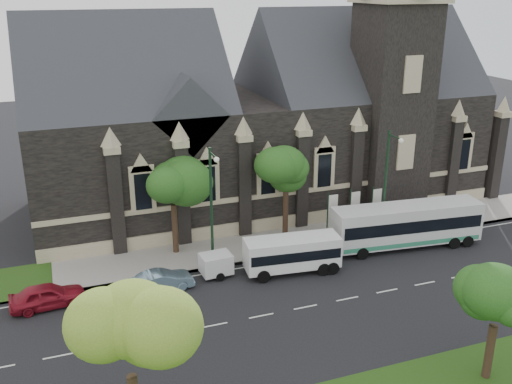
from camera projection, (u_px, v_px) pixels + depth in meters
name	position (u px, v px, depth m)	size (l,w,h in m)	color
ground	(305.00, 307.00, 36.68)	(160.00, 160.00, 0.00)	black
sidewalk	(255.00, 246.00, 45.05)	(80.00, 5.00, 0.15)	gray
museum	(273.00, 115.00, 52.15)	(40.00, 17.70, 29.90)	black
tree_park_near	(133.00, 329.00, 22.96)	(4.42, 4.42, 8.56)	black
tree_park_east	(498.00, 297.00, 28.86)	(3.40, 3.40, 6.28)	black
tree_walk_right	(288.00, 167.00, 45.20)	(4.08, 4.08, 7.80)	black
tree_walk_left	(175.00, 181.00, 42.32)	(3.91, 3.91, 7.64)	black
street_lamp_near	(387.00, 180.00, 44.43)	(0.36, 1.88, 9.00)	black
street_lamp_mid	(212.00, 202.00, 39.92)	(0.36, 1.88, 9.00)	black
banner_flag_left	(331.00, 211.00, 45.85)	(0.90, 0.10, 4.00)	black
banner_flag_center	(353.00, 208.00, 46.49)	(0.90, 0.10, 4.00)	black
banner_flag_right	(375.00, 204.00, 47.14)	(0.90, 0.10, 4.00)	black
tour_coach	(407.00, 224.00, 44.52)	(11.98, 3.72, 3.44)	silver
shuttle_bus	(293.00, 252.00, 40.71)	(6.93, 3.02, 2.60)	white
box_trailer	(216.00, 264.00, 40.31)	(3.12, 1.83, 1.64)	silver
sedan	(161.00, 281.00, 38.45)	(1.48, 4.25, 1.40)	#7393A7
car_far_red	(47.00, 296.00, 36.48)	(1.85, 4.61, 1.57)	maroon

